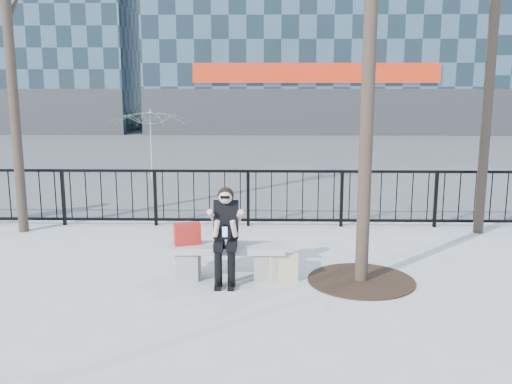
{
  "coord_description": "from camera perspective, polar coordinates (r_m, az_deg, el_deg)",
  "views": [
    {
      "loc": [
        0.59,
        -7.77,
        2.76
      ],
      "look_at": [
        0.4,
        0.8,
        1.1
      ],
      "focal_mm": 40.0,
      "sensor_mm": 36.0,
      "label": 1
    }
  ],
  "objects": [
    {
      "name": "handbag",
      "position": [
        8.15,
        -6.91,
        -4.17
      ],
      "size": [
        0.41,
        0.28,
        0.31
      ],
      "primitive_type": "cube",
      "rotation": [
        0.0,
        0.0,
        0.32
      ],
      "color": "#B21C15",
      "rests_on": "bench_main"
    },
    {
      "name": "street_surface",
      "position": [
        22.94,
        -0.22,
        4.07
      ],
      "size": [
        60.0,
        23.0,
        0.01
      ],
      "primitive_type": "cube",
      "color": "#474747",
      "rests_on": "ground"
    },
    {
      "name": "shopping_bag",
      "position": [
        8.09,
        2.73,
        -7.54
      ],
      "size": [
        0.42,
        0.19,
        0.39
      ],
      "primitive_type": "cube",
      "rotation": [
        0.0,
        0.0,
        0.09
      ],
      "color": "beige",
      "rests_on": "ground"
    },
    {
      "name": "tree_grate",
      "position": [
        8.25,
        10.45,
        -8.68
      ],
      "size": [
        1.5,
        1.5,
        0.02
      ],
      "primitive_type": "cylinder",
      "color": "black",
      "rests_on": "ground"
    },
    {
      "name": "bench_main",
      "position": [
        8.17,
        -2.95,
        -6.57
      ],
      "size": [
        1.65,
        0.46,
        0.49
      ],
      "color": "gray",
      "rests_on": "ground"
    },
    {
      "name": "vendor_umbrella",
      "position": [
        16.15,
        -10.48,
        4.62
      ],
      "size": [
        2.24,
        2.29,
        2.05
      ],
      "primitive_type": "imported",
      "rotation": [
        0.0,
        0.0,
        -0.0
      ],
      "color": "gold",
      "rests_on": "ground"
    },
    {
      "name": "railing",
      "position": [
        11.01,
        -1.83,
        -0.6
      ],
      "size": [
        14.0,
        0.06,
        1.1
      ],
      "color": "black",
      "rests_on": "ground"
    },
    {
      "name": "seated_woman",
      "position": [
        7.91,
        -3.06,
        -4.37
      ],
      "size": [
        0.5,
        0.64,
        1.34
      ],
      "color": "black",
      "rests_on": "ground"
    },
    {
      "name": "ground",
      "position": [
        8.27,
        -2.93,
        -8.56
      ],
      "size": [
        120.0,
        120.0,
        0.0
      ],
      "primitive_type": "plane",
      "color": "#9D9E99",
      "rests_on": "ground"
    }
  ]
}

